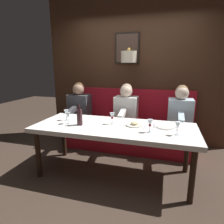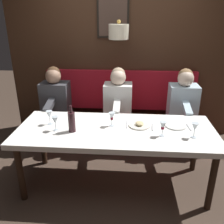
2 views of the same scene
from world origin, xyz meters
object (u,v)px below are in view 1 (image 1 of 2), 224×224
Objects in this scene: diner_nearest at (180,111)px; wine_glass_2 at (68,116)px; wine_glass_0 at (66,113)px; dining_table at (114,130)px; wine_glass_1 at (178,126)px; diner_middle at (79,105)px; diner_near at (126,107)px; wine_bottle at (80,117)px; wine_glass_4 at (112,116)px; wine_glass_3 at (150,123)px.

diner_nearest reaches higher than wine_glass_2.
wine_glass_2 is at bearing -143.64° from wine_glass_0.
wine_glass_2 reaches higher than dining_table.
dining_table is at bearing 79.98° from wine_glass_1.
diner_nearest is 1.00× the size of diner_middle.
diner_nearest is 1.86m from wine_glass_0.
diner_near reaches higher than wine_glass_0.
wine_glass_1 is at bearing -100.02° from dining_table.
wine_glass_1 is 0.55× the size of wine_bottle.
diner_nearest is 1.85m from diner_middle.
wine_glass_0 is (-0.82, 1.67, 0.04)m from diner_nearest.
dining_table is 0.51m from wine_bottle.
wine_bottle is (-0.17, 0.42, 0.00)m from wine_glass_4.
wine_glass_4 is (0.01, -0.72, -0.00)m from wine_glass_0.
wine_glass_4 is (-0.81, 0.96, 0.04)m from diner_nearest.
diner_nearest is 0.93m from diner_near.
wine_glass_2 is (-0.97, 0.63, 0.04)m from diner_near.
diner_near is at bearing -42.45° from wine_glass_0.
wine_glass_1 and wine_glass_3 have the same top height.
wine_glass_1 is at bearing -104.04° from wine_glass_4.
wine_glass_0 and wine_glass_1 have the same top height.
wine_glass_3 is at bearing 158.03° from diner_nearest.
wine_bottle is (-0.98, 1.38, 0.04)m from diner_nearest.
wine_glass_4 is at bearing 130.28° from diner_nearest.
wine_glass_0 is (-0.82, -0.18, 0.04)m from diner_middle.
wine_glass_0 is at bearing 60.96° from wine_bottle.
wine_bottle is at bearing 125.50° from diner_nearest.
wine_glass_1 is 1.00× the size of wine_glass_4.
wine_glass_3 is (-0.20, -1.26, -0.00)m from wine_glass_0.
wine_bottle is (-0.98, 0.45, 0.04)m from diner_near.
diner_near is 4.82× the size of wine_glass_1.
diner_near is 1.33m from wine_glass_1.
wine_glass_2 is (-0.09, 0.66, 0.18)m from dining_table.
diner_near reaches higher than wine_glass_1.
wine_glass_2 is (0.06, 1.48, 0.00)m from wine_glass_1.
wine_bottle is at bearing -119.04° from wine_glass_0.
wine_glass_1 and wine_glass_4 have the same top height.
wine_glass_4 is 0.55× the size of wine_bottle.
diner_middle is at bearing 90.00° from diner_near.
diner_near is at bearing -24.52° from wine_bottle.
wine_glass_3 is at bearing -105.10° from dining_table.
diner_near is 4.82× the size of wine_glass_3.
diner_near is (0.88, 0.02, 0.14)m from dining_table.
wine_glass_4 is (0.16, -0.61, -0.00)m from wine_glass_2.
wine_glass_1 is at bearing -97.56° from wine_glass_0.
wine_glass_1 is at bearing -91.92° from wine_glass_3.
dining_table is at bearing -78.04° from wine_bottle.
diner_nearest is (0.88, -0.91, 0.14)m from dining_table.
wine_glass_1 reaches higher than dining_table.
diner_nearest is at bearing -64.02° from wine_glass_0.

